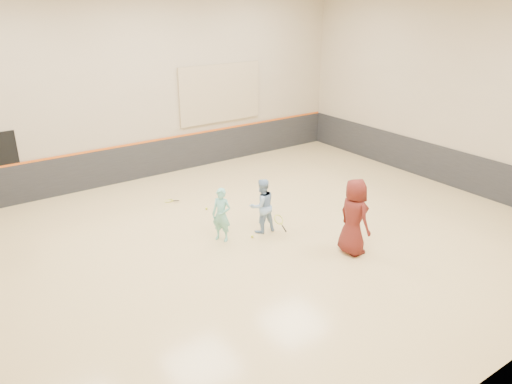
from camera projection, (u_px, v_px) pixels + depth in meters
room at (251, 214)px, 12.04m from camera, size 15.04×12.04×6.22m
wainscot_back at (150, 159)px, 16.65m from camera, size 14.90×0.04×1.20m
wainscot_right at (441, 165)px, 16.12m from camera, size 0.04×11.90×1.20m
accent_stripe at (148, 141)px, 16.41m from camera, size 14.90×0.03×0.06m
acoustic_panel at (220, 93)px, 17.42m from camera, size 3.20×0.08×2.00m
doorway at (0, 171)px, 14.06m from camera, size 1.10×0.05×2.20m
girl at (222, 215)px, 12.29m from camera, size 0.54×0.60×1.37m
instructor at (262, 206)px, 12.72m from camera, size 0.75×0.61×1.44m
young_man at (354, 217)px, 11.60m from camera, size 0.66×0.95×1.86m
held_racket at (279, 220)px, 12.62m from camera, size 0.44×0.44×0.47m
spare_racket at (169, 199)px, 14.81m from camera, size 0.59×0.59×0.13m
ball_under_racket at (252, 237)px, 12.62m from camera, size 0.07×0.07×0.07m
ball_in_hand at (365, 206)px, 11.57m from camera, size 0.07×0.07×0.07m
ball_beside_spare at (206, 208)px, 14.26m from camera, size 0.07×0.07×0.07m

